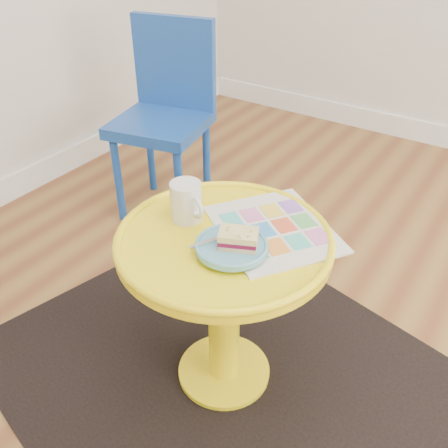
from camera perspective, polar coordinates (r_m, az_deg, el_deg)
The scene contains 9 objects.
room_walls at distance 2.35m, azimuth 5.67°, elevation 4.55°, with size 4.00×4.00×4.00m.
rug at distance 1.57m, azimuth 0.00°, elevation -16.62°, with size 1.30×1.10×0.01m, color black.
side_table at distance 1.31m, azimuth 0.00°, elevation -6.62°, with size 0.54×0.54×0.51m.
chair at distance 2.13m, azimuth -6.61°, elevation 13.12°, with size 0.42×0.42×0.80m.
newspaper at distance 1.25m, azimuth 5.70°, elevation -0.54°, with size 0.31×0.27×0.01m, color silver.
mug at distance 1.26m, azimuth -4.30°, elevation 2.67°, with size 0.11×0.08×0.10m.
plate at distance 1.16m, azimuth 0.87°, elevation -2.63°, with size 0.17×0.17×0.02m.
cake_slice at distance 1.14m, azimuth 1.65°, elevation -1.68°, with size 0.11×0.09×0.04m.
fork at distance 1.17m, azimuth -0.49°, elevation -1.61°, with size 0.08×0.13×0.00m.
Camera 1 is at (-0.06, -0.82, 1.22)m, focal length 40.00 mm.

